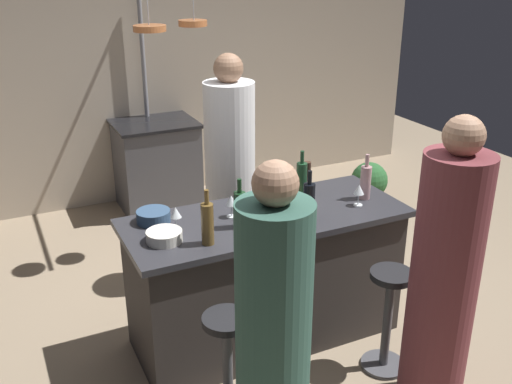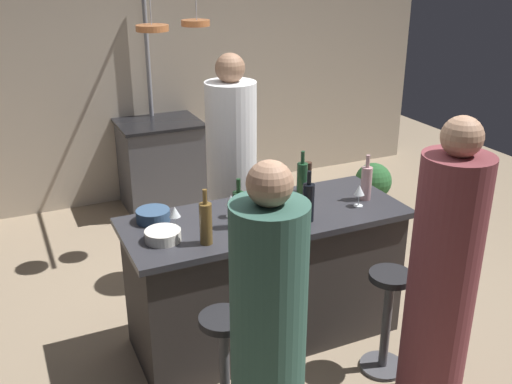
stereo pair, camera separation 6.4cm
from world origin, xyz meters
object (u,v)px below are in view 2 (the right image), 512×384
(potted_plant, at_px, (373,185))
(mixing_bowl_blue, at_px, (153,215))
(bar_stool_left, at_px, (224,364))
(mixing_bowl_ceramic, at_px, (163,235))
(guest_left, at_px, (268,343))
(wine_glass_by_chef, at_px, (175,213))
(pepper_mill, at_px, (308,177))
(wine_bottle_dark, at_px, (308,202))
(wine_bottle_rose, at_px, (366,182))
(wine_bottle_green, at_px, (302,179))
(bar_stool_right, at_px, (387,317))
(wine_glass_near_right_guest, at_px, (359,191))
(wine_bottle_amber, at_px, (206,223))
(stove_range, at_px, (161,164))
(wine_bottle_red, at_px, (239,209))
(cutting_board, at_px, (280,205))
(wine_glass_near_left_guest, at_px, (231,201))
(chef, at_px, (232,180))
(guest_right, at_px, (442,284))

(potted_plant, bearing_deg, mixing_bowl_blue, -154.59)
(bar_stool_left, distance_m, mixing_bowl_ceramic, 0.79)
(guest_left, xyz_separation_m, wine_glass_by_chef, (-0.10, 1.06, 0.24))
(pepper_mill, height_order, wine_bottle_dark, wine_bottle_dark)
(potted_plant, distance_m, mixing_bowl_blue, 2.85)
(wine_bottle_rose, relative_size, wine_glass_by_chef, 2.12)
(wine_bottle_green, xyz_separation_m, mixing_bowl_ceramic, (-1.04, -0.25, -0.09))
(wine_bottle_rose, distance_m, mixing_bowl_ceramic, 1.40)
(wine_bottle_dark, bearing_deg, pepper_mill, 60.99)
(bar_stool_right, relative_size, wine_glass_near_right_guest, 4.66)
(bar_stool_left, xyz_separation_m, pepper_mill, (0.97, 0.86, 0.63))
(wine_bottle_amber, relative_size, wine_glass_near_right_guest, 2.25)
(stove_range, xyz_separation_m, wine_glass_by_chef, (-0.58, -2.41, 0.56))
(potted_plant, relative_size, wine_bottle_amber, 1.58)
(bar_stool_right, distance_m, wine_glass_by_chef, 1.43)
(wine_bottle_red, bearing_deg, stove_range, 85.01)
(wine_glass_by_chef, distance_m, mixing_bowl_blue, 0.20)
(bar_stool_right, height_order, wine_glass_near_right_guest, wine_glass_near_right_guest)
(bar_stool_left, bearing_deg, cutting_board, 46.02)
(wine_bottle_rose, height_order, wine_bottle_dark, wine_bottle_dark)
(wine_glass_near_left_guest, bearing_deg, wine_bottle_amber, -133.71)
(cutting_board, relative_size, wine_bottle_dark, 0.99)
(guest_left, bearing_deg, potted_plant, 46.26)
(stove_range, bearing_deg, bar_stool_right, -80.34)
(chef, relative_size, wine_bottle_rose, 5.74)
(bar_stool_right, distance_m, potted_plant, 2.41)
(wine_bottle_amber, xyz_separation_m, wine_glass_near_right_guest, (1.08, 0.08, -0.02))
(potted_plant, xyz_separation_m, wine_bottle_dark, (-1.64, -1.58, 0.73))
(stove_range, height_order, guest_right, guest_right)
(cutting_board, relative_size, mixing_bowl_ceramic, 1.54)
(guest_right, height_order, wine_glass_near_right_guest, guest_right)
(guest_right, relative_size, wine_glass_by_chef, 11.74)
(chef, xyz_separation_m, potted_plant, (1.73, 0.57, -0.53))
(wine_bottle_red, bearing_deg, potted_plant, 35.76)
(chef, relative_size, bar_stool_left, 2.62)
(bar_stool_right, relative_size, wine_bottle_rose, 2.20)
(potted_plant, distance_m, wine_bottle_dark, 2.39)
(potted_plant, bearing_deg, bar_stool_left, -139.70)
(wine_bottle_rose, height_order, wine_bottle_amber, wine_bottle_amber)
(guest_right, bearing_deg, bar_stool_right, 97.13)
(cutting_board, xyz_separation_m, mixing_bowl_ceramic, (-0.83, -0.16, 0.02))
(wine_bottle_rose, xyz_separation_m, wine_glass_near_left_guest, (-0.92, 0.11, -0.01))
(wine_bottle_red, xyz_separation_m, mixing_bowl_ceramic, (-0.47, 0.01, -0.09))
(wine_bottle_dark, xyz_separation_m, wine_glass_near_right_guest, (0.41, 0.06, -0.02))
(stove_range, relative_size, potted_plant, 1.71)
(bar_stool_left, bearing_deg, wine_glass_near_left_guest, 64.40)
(pepper_mill, xyz_separation_m, wine_bottle_red, (-0.65, -0.33, 0.01))
(bar_stool_right, bearing_deg, wine_bottle_amber, 157.55)
(wine_glass_near_right_guest, height_order, mixing_bowl_ceramic, wine_glass_near_right_guest)
(chef, distance_m, wine_bottle_green, 0.72)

